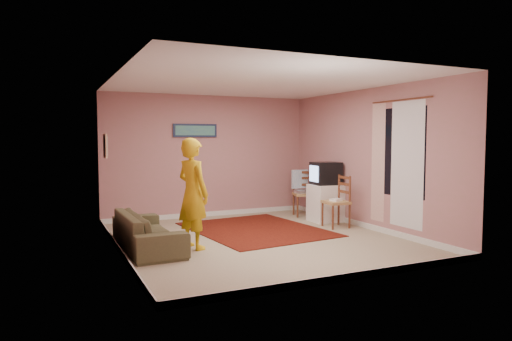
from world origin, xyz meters
name	(u,v)px	position (x,y,z in m)	size (l,w,h in m)	color
ground	(258,239)	(0.00, 0.00, 0.00)	(5.00, 5.00, 0.00)	tan
wall_back	(208,156)	(0.00, 2.50, 1.30)	(4.50, 0.02, 2.60)	#9E6E68
wall_front	(349,171)	(0.00, -2.50, 1.30)	(4.50, 0.02, 2.60)	#9E6E68
wall_left	(117,165)	(-2.25, 0.00, 1.30)	(0.02, 5.00, 2.60)	#9E6E68
wall_right	(367,159)	(2.25, 0.00, 1.30)	(0.02, 5.00, 2.60)	#9E6E68
ceiling	(258,82)	(0.00, 0.00, 2.60)	(4.50, 5.00, 0.02)	white
baseboard_back	(209,214)	(0.00, 2.49, 0.05)	(4.50, 0.02, 0.10)	silver
baseboard_front	(347,277)	(0.00, -2.49, 0.05)	(4.50, 0.02, 0.10)	silver
baseboard_left	(119,250)	(-2.24, 0.00, 0.05)	(0.02, 5.00, 0.10)	silver
baseboard_right	(366,225)	(2.24, 0.00, 0.05)	(0.02, 5.00, 0.10)	silver
window	(401,152)	(2.24, -0.90, 1.45)	(0.01, 1.10, 1.50)	black
curtain_sheer	(407,165)	(2.23, -1.05, 1.25)	(0.01, 0.75, 2.10)	silver
curtain_floral	(378,163)	(2.21, -0.35, 1.25)	(0.01, 0.35, 2.10)	silver
curtain_rod	(400,100)	(2.20, -0.90, 2.32)	(0.02, 0.02, 1.40)	brown
picture_back	(195,130)	(-0.30, 2.47, 1.85)	(0.95, 0.04, 0.28)	#161F3C
picture_left	(105,146)	(-2.22, 1.60, 1.55)	(0.04, 0.38, 0.42)	beige
area_rug	(256,229)	(0.31, 0.73, 0.01)	(2.13, 2.67, 0.01)	black
tv_cabinet	(325,203)	(1.95, 0.92, 0.38)	(0.59, 0.54, 0.75)	white
crt_tv	(326,173)	(1.94, 0.92, 0.98)	(0.58, 0.52, 0.45)	black
chair_a	(304,189)	(1.89, 1.66, 0.60)	(0.54, 0.53, 0.53)	tan
dvd_player	(304,192)	(1.89, 1.66, 0.53)	(0.38, 0.27, 0.07)	silver
blue_throw	(300,179)	(1.89, 1.85, 0.79)	(0.39, 0.05, 0.41)	#7FAFD0
chair_b	(336,196)	(1.78, 0.31, 0.60)	(0.45, 0.47, 0.53)	tan
game_console	(336,200)	(1.78, 0.31, 0.52)	(0.21, 0.16, 0.04)	white
sofa	(148,231)	(-1.80, 0.11, 0.28)	(1.90, 0.74, 0.56)	#4B492D
person	(193,193)	(-1.16, -0.16, 0.85)	(0.62, 0.40, 1.69)	gold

